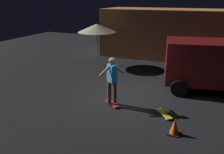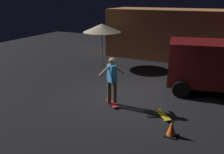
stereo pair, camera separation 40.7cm
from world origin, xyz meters
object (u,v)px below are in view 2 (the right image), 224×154
object	(u,v)px
skateboard_spare	(163,115)
skater	(112,77)
patio_umbrella	(102,28)
traffic_cone	(171,129)
skateboard_ridden	(112,103)

from	to	relation	value
skateboard_spare	skater	bearing A→B (deg)	177.18
patio_umbrella	traffic_cone	world-z (taller)	patio_umbrella
skateboard_ridden	skateboard_spare	size ratio (longest dim) A/B	1.03
skateboard_ridden	skater	bearing A→B (deg)	180.00
patio_umbrella	traffic_cone	xyz separation A→B (m)	(5.23, -5.70, -1.86)
patio_umbrella	skater	size ratio (longest dim) A/B	1.38
skateboard_spare	traffic_cone	bearing A→B (deg)	-63.84
skateboard_spare	skateboard_ridden	bearing A→B (deg)	177.18
patio_umbrella	skateboard_spare	distance (m)	6.96
skateboard_ridden	traffic_cone	xyz separation A→B (m)	(2.37, -1.10, 0.16)
patio_umbrella	traffic_cone	distance (m)	7.95
skateboard_spare	skater	distance (m)	2.12
skater	traffic_cone	xyz separation A→B (m)	(2.37, -1.10, -0.83)
traffic_cone	skater	bearing A→B (deg)	155.19
skateboard_ridden	skater	distance (m)	0.98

